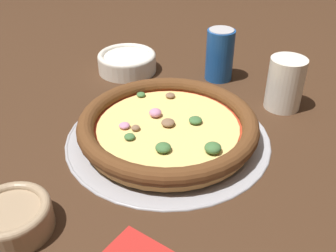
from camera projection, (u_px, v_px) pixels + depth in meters
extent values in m
plane|color=#3D2616|center=(168.00, 138.00, 0.76)|extent=(3.00, 3.00, 0.00)
cylinder|color=#9E9EA3|center=(168.00, 137.00, 0.76)|extent=(0.38, 0.38, 0.00)
torus|color=#9E9EA3|center=(168.00, 136.00, 0.75)|extent=(0.39, 0.39, 0.01)
cylinder|color=tan|center=(168.00, 131.00, 0.75)|extent=(0.32, 0.32, 0.02)
torus|color=#563319|center=(168.00, 123.00, 0.74)|extent=(0.34, 0.34, 0.03)
cylinder|color=#B7381E|center=(168.00, 127.00, 0.74)|extent=(0.28, 0.28, 0.00)
cylinder|color=#EAC670|center=(168.00, 126.00, 0.74)|extent=(0.27, 0.27, 0.00)
ellipsoid|color=#3D6B38|center=(141.00, 95.00, 0.83)|extent=(0.02, 0.02, 0.01)
ellipsoid|color=brown|center=(136.00, 128.00, 0.73)|extent=(0.02, 0.02, 0.01)
ellipsoid|color=brown|center=(170.00, 95.00, 0.83)|extent=(0.03, 0.03, 0.01)
ellipsoid|color=#3D6B38|center=(213.00, 148.00, 0.67)|extent=(0.04, 0.04, 0.02)
ellipsoid|color=#C17FA3|center=(155.00, 113.00, 0.76)|extent=(0.03, 0.03, 0.02)
ellipsoid|color=#C17FA3|center=(124.00, 126.00, 0.73)|extent=(0.02, 0.02, 0.01)
ellipsoid|color=#3D6B38|center=(195.00, 120.00, 0.75)|extent=(0.04, 0.04, 0.01)
ellipsoid|color=#3D6B38|center=(130.00, 137.00, 0.70)|extent=(0.03, 0.03, 0.01)
ellipsoid|color=brown|center=(167.00, 124.00, 0.73)|extent=(0.03, 0.03, 0.01)
ellipsoid|color=#3D6B38|center=(163.00, 148.00, 0.67)|extent=(0.03, 0.03, 0.01)
cylinder|color=silver|center=(127.00, 63.00, 0.99)|extent=(0.15, 0.15, 0.04)
torus|color=silver|center=(127.00, 56.00, 0.98)|extent=(0.15, 0.15, 0.01)
cylinder|color=#9E8466|center=(13.00, 220.00, 0.56)|extent=(0.11, 0.11, 0.04)
torus|color=#9E8466|center=(10.00, 210.00, 0.55)|extent=(0.11, 0.11, 0.01)
cylinder|color=silver|center=(285.00, 84.00, 0.82)|extent=(0.08, 0.08, 0.11)
cylinder|color=#194C99|center=(220.00, 55.00, 0.94)|extent=(0.07, 0.07, 0.12)
cylinder|color=#BCBCC1|center=(222.00, 30.00, 0.90)|extent=(0.06, 0.06, 0.00)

